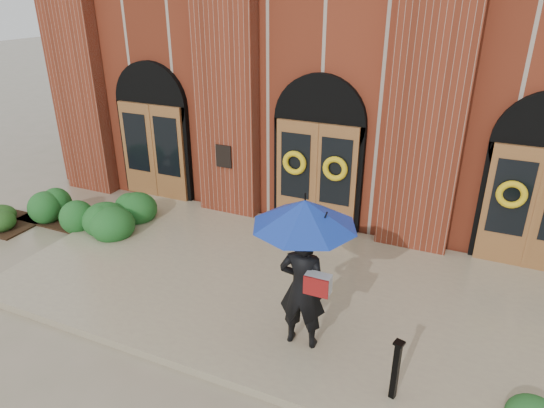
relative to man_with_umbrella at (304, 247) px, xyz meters
The scene contains 7 objects.
ground 2.57m from the man_with_umbrella, 133.07° to the left, with size 90.00×90.00×0.00m, color gray.
landing 2.60m from the man_with_umbrella, 129.91° to the left, with size 10.00×5.30×0.15m, color tan.
church_building 10.26m from the man_with_umbrella, 96.75° to the left, with size 16.20×12.53×7.00m.
man_with_umbrella is the anchor object (origin of this frame).
metal_post 2.08m from the man_with_umbrella, 19.60° to the right, with size 0.16×0.16×0.96m.
hedge_wall_left 7.13m from the man_with_umbrella, 161.92° to the left, with size 2.92×1.17×0.75m, color #1B531F.
hedge_front_left 8.46m from the man_with_umbrella, behind, with size 1.27×1.09×0.45m, color #214A19.
Camera 1 is at (3.28, -7.12, 5.38)m, focal length 32.00 mm.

